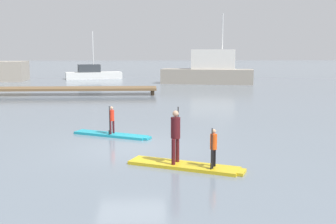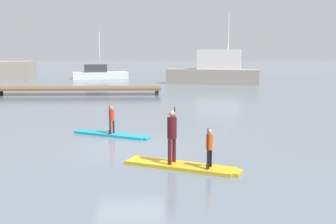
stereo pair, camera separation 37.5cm
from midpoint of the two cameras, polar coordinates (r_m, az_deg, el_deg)
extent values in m
plane|color=slate|center=(14.58, -5.99, -5.03)|extent=(240.00, 240.00, 0.00)
cube|color=#1E9EB2|center=(16.63, -8.80, -3.19)|extent=(3.13, 1.97, 0.10)
cube|color=#1E9EB2|center=(15.82, -3.73, -3.72)|extent=(0.40, 0.49, 0.09)
cylinder|color=#4C1419|center=(16.62, -8.37, -2.08)|extent=(0.08, 0.08, 0.53)
cylinder|color=#4C1419|center=(16.43, -8.80, -2.21)|extent=(0.08, 0.08, 0.53)
cylinder|color=red|center=(16.44, -8.63, -0.48)|extent=(0.26, 0.26, 0.44)
sphere|color=tan|center=(16.39, -8.65, 0.56)|extent=(0.13, 0.13, 0.13)
cylinder|color=black|center=(16.33, -8.93, -1.17)|extent=(0.03, 0.03, 1.15)
cube|color=black|center=(16.42, -8.89, -2.85)|extent=(0.09, 0.14, 0.18)
cube|color=gold|center=(12.13, 1.28, -7.59)|extent=(3.36, 2.12, 0.10)
cube|color=gold|center=(11.65, 9.33, -8.41)|extent=(0.44, 0.58, 0.09)
cylinder|color=#4C1419|center=(12.26, 0.47, -5.33)|extent=(0.12, 0.12, 0.77)
cylinder|color=#4C1419|center=(11.96, -0.13, -5.69)|extent=(0.12, 0.12, 0.77)
cylinder|color=#4C1419|center=(11.95, 0.17, -2.26)|extent=(0.38, 0.38, 0.63)
sphere|color=tan|center=(11.88, 0.18, -0.23)|extent=(0.18, 0.18, 0.18)
cylinder|color=black|center=(12.19, 0.55, -3.18)|extent=(0.03, 0.03, 1.68)
cube|color=black|center=(12.37, 0.54, -6.59)|extent=(0.09, 0.14, 0.18)
cylinder|color=black|center=(11.87, 5.68, -6.41)|extent=(0.08, 0.08, 0.54)
cylinder|color=black|center=(11.65, 5.35, -6.69)|extent=(0.08, 0.08, 0.54)
cylinder|color=#E54C14|center=(11.64, 5.55, -4.22)|extent=(0.26, 0.26, 0.44)
sphere|color=tan|center=(11.57, 5.58, -2.74)|extent=(0.13, 0.13, 0.13)
cylinder|color=black|center=(11.52, 5.29, -5.20)|extent=(0.03, 0.03, 1.19)
cube|color=black|center=(11.65, 5.26, -7.61)|extent=(0.09, 0.14, 0.18)
cube|color=silver|center=(49.98, -10.69, 5.12)|extent=(6.95, 3.66, 0.81)
cube|color=#33383D|center=(49.88, -11.33, 6.09)|extent=(2.91, 2.21, 0.92)
cylinder|color=silver|center=(49.88, -10.81, 8.91)|extent=(0.12, 0.12, 3.96)
cube|color=#9E9384|center=(42.00, 5.28, 5.05)|extent=(9.68, 4.44, 1.51)
cube|color=white|center=(41.87, 6.18, 7.43)|extent=(4.70, 2.76, 2.02)
cylinder|color=silver|center=(41.85, 7.47, 11.23)|extent=(0.12, 0.12, 3.57)
cube|color=brown|center=(32.42, -13.70, 3.23)|extent=(13.10, 2.19, 0.18)
cylinder|color=#473828|center=(31.06, -2.55, 2.89)|extent=(0.28, 0.28, 0.56)
cylinder|color=#473828|center=(32.65, -2.56, 3.18)|extent=(0.28, 0.28, 0.56)
camera|label=1|loc=(0.19, -90.65, -0.10)|focal=43.04mm
camera|label=2|loc=(0.19, 89.35, 0.10)|focal=43.04mm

